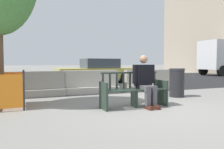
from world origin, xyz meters
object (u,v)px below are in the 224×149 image
at_px(jersey_barrier_left, 34,86).
at_px(car_taxi_near, 97,71).
at_px(jersey_barrier_centre, 92,84).
at_px(seated_person, 145,80).
at_px(trash_bin, 177,83).
at_px(construction_fence, 0,89).
at_px(jersey_barrier_right, 148,82).
at_px(street_bench, 134,91).

relative_size(jersey_barrier_left, car_taxi_near, 0.45).
bearing_deg(jersey_barrier_centre, seated_person, -79.41).
bearing_deg(car_taxi_near, trash_bin, -82.38).
distance_m(jersey_barrier_centre, construction_fence, 3.34).
xyz_separation_m(jersey_barrier_centre, car_taxi_near, (1.53, 4.04, 0.32)).
bearing_deg(jersey_barrier_left, car_taxi_near, 49.43).
height_order(seated_person, jersey_barrier_centre, seated_person).
relative_size(jersey_barrier_right, car_taxi_near, 0.45).
xyz_separation_m(jersey_barrier_centre, trash_bin, (2.33, -1.92, 0.13)).
bearing_deg(jersey_barrier_centre, jersey_barrier_right, -1.48).
bearing_deg(street_bench, seated_person, -11.29).
distance_m(seated_person, jersey_barrier_centre, 2.98).
bearing_deg(street_bench, jersey_barrier_right, 52.97).
bearing_deg(jersey_barrier_left, trash_bin, -22.26).
height_order(street_bench, car_taxi_near, car_taxi_near).
xyz_separation_m(jersey_barrier_left, jersey_barrier_right, (4.39, 0.07, 0.00)).
bearing_deg(seated_person, construction_fence, 160.47).
height_order(jersey_barrier_left, construction_fence, construction_fence).
bearing_deg(jersey_barrier_centre, construction_fence, -149.55).
height_order(seated_person, trash_bin, seated_person).
distance_m(street_bench, jersey_barrier_centre, 2.86).
bearing_deg(street_bench, jersey_barrier_centre, 95.08).
distance_m(street_bench, construction_fence, 3.34).
bearing_deg(car_taxi_near, construction_fence, -127.61).
bearing_deg(trash_bin, car_taxi_near, 97.62).
xyz_separation_m(seated_person, jersey_barrier_left, (-2.58, 2.78, -0.35)).
bearing_deg(construction_fence, trash_bin, -2.44).
distance_m(seated_person, construction_fence, 3.64).
relative_size(construction_fence, trash_bin, 1.24).
relative_size(car_taxi_near, trash_bin, 4.79).
distance_m(car_taxi_near, trash_bin, 6.01).
bearing_deg(seated_person, jersey_barrier_left, 132.86).
distance_m(jersey_barrier_centre, jersey_barrier_right, 2.36).
bearing_deg(construction_fence, seated_person, -19.53).
bearing_deg(trash_bin, jersey_barrier_centre, 140.55).
xyz_separation_m(jersey_barrier_centre, jersey_barrier_right, (2.36, -0.06, 0.00)).
relative_size(street_bench, jersey_barrier_left, 0.83).
bearing_deg(street_bench, car_taxi_near, 79.49).
bearing_deg(trash_bin, seated_person, -150.91).
xyz_separation_m(jersey_barrier_left, car_taxi_near, (3.57, 4.17, 0.32)).
bearing_deg(jersey_barrier_centre, trash_bin, -39.45).
bearing_deg(jersey_barrier_centre, street_bench, -84.92).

